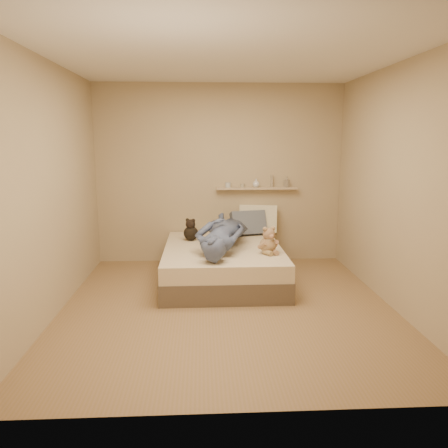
{
  "coord_description": "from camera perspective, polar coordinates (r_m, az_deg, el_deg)",
  "views": [
    {
      "loc": [
        -0.27,
        -4.53,
        1.81
      ],
      "look_at": [
        0.0,
        0.65,
        0.8
      ],
      "focal_mm": 35.0,
      "sensor_mm": 36.0,
      "label": 1
    }
  ],
  "objects": [
    {
      "name": "wall_shelf",
      "position": [
        6.46,
        4.34,
        4.67
      ],
      "size": [
        1.2,
        0.12,
        0.03
      ],
      "primitive_type": "cube",
      "color": "tan",
      "rests_on": "wall_back"
    },
    {
      "name": "teddy_bear",
      "position": [
        5.29,
        5.84,
        -2.39
      ],
      "size": [
        0.26,
        0.27,
        0.34
      ],
      "color": "tan",
      "rests_on": "bed"
    },
    {
      "name": "game_console",
      "position": [
        5.06,
        -2.17,
        -2.99
      ],
      "size": [
        0.17,
        0.12,
        0.05
      ],
      "color": "#BABBC2",
      "rests_on": "bed"
    },
    {
      "name": "shelf_bottles",
      "position": [
        6.46,
        4.73,
        5.36
      ],
      "size": [
        0.96,
        0.14,
        0.18
      ],
      "color": "#B9BEC2",
      "rests_on": "wall_shelf"
    },
    {
      "name": "bed",
      "position": [
        5.69,
        -0.15,
        -5.17
      ],
      "size": [
        1.5,
        1.9,
        0.45
      ],
      "color": "brown",
      "rests_on": "floor"
    },
    {
      "name": "pillow_grey",
      "position": [
        6.3,
        3.21,
        0.11
      ],
      "size": [
        0.54,
        0.36,
        0.37
      ],
      "primitive_type": "cube",
      "rotation": [
        -0.4,
        0.0,
        0.22
      ],
      "color": "slate",
      "rests_on": "bed"
    },
    {
      "name": "room",
      "position": [
        4.56,
        0.43,
        4.61
      ],
      "size": [
        3.8,
        3.8,
        3.8
      ],
      "color": "olive",
      "rests_on": "ground"
    },
    {
      "name": "dark_plush",
      "position": [
        5.96,
        -4.36,
        -0.9
      ],
      "size": [
        0.2,
        0.2,
        0.31
      ],
      "color": "black",
      "rests_on": "bed"
    },
    {
      "name": "pillow_cream",
      "position": [
        6.45,
        4.48,
        0.62
      ],
      "size": [
        0.59,
        0.37,
        0.43
      ],
      "primitive_type": "cube",
      "rotation": [
        -0.3,
        0.0,
        -0.19
      ],
      "color": "beige",
      "rests_on": "bed"
    },
    {
      "name": "person",
      "position": [
        5.52,
        -0.24,
        -1.14
      ],
      "size": [
        0.92,
        1.73,
        0.39
      ],
      "primitive_type": "imported",
      "rotation": [
        0.0,
        0.0,
        2.94
      ],
      "color": "slate",
      "rests_on": "bed"
    }
  ]
}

